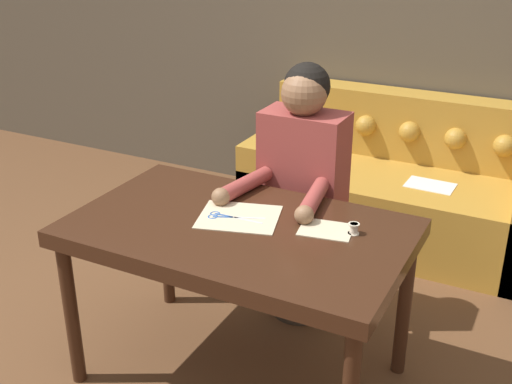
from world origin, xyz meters
TOP-DOWN VIEW (x-y plane):
  - wall_back at (0.00, 2.21)m, footprint 8.00×0.06m
  - dining_table at (0.08, 0.14)m, footprint 1.36×0.83m
  - couch at (0.31, 1.80)m, footprint 1.81×0.84m
  - person at (0.11, 0.71)m, footprint 0.47×0.62m
  - pattern_paper_main at (0.05, 0.20)m, footprint 0.39×0.35m
  - pattern_paper_offcut at (0.41, 0.25)m, footprint 0.23×0.19m
  - scissors at (0.00, 0.17)m, footprint 0.24×0.11m
  - thread_spool at (0.52, 0.27)m, footprint 0.04×0.04m

SIDE VIEW (x-z plane):
  - couch at x=0.31m, z-range -0.12..0.74m
  - person at x=0.11m, z-range 0.01..1.31m
  - dining_table at x=0.08m, z-range 0.30..1.05m
  - pattern_paper_main at x=0.05m, z-range 0.75..0.75m
  - pattern_paper_offcut at x=0.41m, z-range 0.75..0.75m
  - scissors at x=0.00m, z-range 0.75..0.76m
  - thread_spool at x=0.52m, z-range 0.75..0.80m
  - wall_back at x=0.00m, z-range 0.00..2.60m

